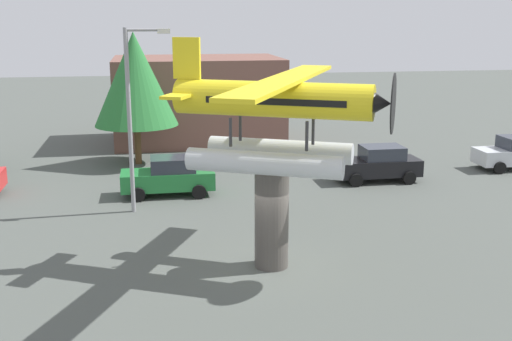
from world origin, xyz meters
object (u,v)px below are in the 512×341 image
(display_pedestal, at_px, (272,217))
(car_far_black, at_px, (378,164))
(tree_east, at_px, (135,79))
(car_mid_green, at_px, (169,176))
(storefront_building, at_px, (198,99))
(streetlight_primary, at_px, (134,107))
(floatplane_monument, at_px, (276,115))

(display_pedestal, height_order, car_far_black, display_pedestal)
(tree_east, bearing_deg, car_far_black, -26.36)
(car_mid_green, bearing_deg, storefront_building, -100.44)
(tree_east, bearing_deg, display_pedestal, -74.19)
(car_mid_green, distance_m, tree_east, 7.76)
(display_pedestal, bearing_deg, car_far_black, 53.58)
(streetlight_primary, height_order, tree_east, streetlight_primary)
(floatplane_monument, xyz_separation_m, tree_east, (-4.57, 15.77, -0.33))
(car_far_black, relative_size, streetlight_primary, 0.56)
(streetlight_primary, relative_size, storefront_building, 0.71)
(floatplane_monument, bearing_deg, streetlight_primary, 148.84)
(car_far_black, bearing_deg, storefront_building, -56.86)
(floatplane_monument, distance_m, storefront_building, 22.19)
(floatplane_monument, height_order, tree_east, floatplane_monument)
(storefront_building, xyz_separation_m, tree_east, (-3.84, -6.29, 1.98))
(storefront_building, relative_size, tree_east, 1.47)
(floatplane_monument, xyz_separation_m, car_mid_green, (-3.10, 9.16, -4.13))
(floatplane_monument, distance_m, car_far_black, 12.94)
(display_pedestal, xyz_separation_m, car_mid_green, (-2.99, 9.10, -0.79))
(storefront_building, bearing_deg, car_far_black, -56.86)
(display_pedestal, height_order, streetlight_primary, streetlight_primary)
(streetlight_primary, bearing_deg, car_far_black, 14.86)
(floatplane_monument, xyz_separation_m, car_far_black, (7.18, 9.95, -4.13))
(car_mid_green, distance_m, storefront_building, 13.24)
(car_mid_green, height_order, tree_east, tree_east)
(streetlight_primary, height_order, storefront_building, streetlight_primary)
(car_mid_green, height_order, car_far_black, same)
(car_mid_green, bearing_deg, floatplane_monument, 108.71)
(car_mid_green, bearing_deg, car_far_black, -175.63)
(display_pedestal, relative_size, storefront_building, 0.32)
(car_far_black, xyz_separation_m, storefront_building, (-7.91, 12.11, 1.82))
(car_far_black, bearing_deg, floatplane_monument, 54.17)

